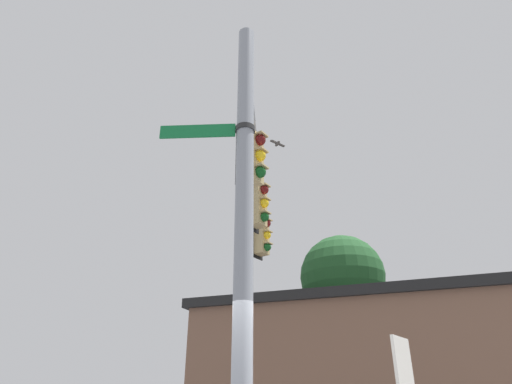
{
  "coord_description": "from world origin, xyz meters",
  "views": [
    {
      "loc": [
        4.34,
        3.28,
        1.4
      ],
      "look_at": [
        -2.6,
        -1.64,
        5.51
      ],
      "focal_mm": 30.13,
      "sensor_mm": 36.0,
      "label": 1
    }
  ],
  "objects_px": {
    "traffic_light_mid_inner": "(258,205)",
    "traffic_light_mid_outer": "(262,236)",
    "street_name_sign": "(220,131)",
    "traffic_light_nearest_pole": "(253,158)",
    "bird_flying": "(277,144)"
  },
  "relations": [
    {
      "from": "traffic_light_mid_inner",
      "to": "street_name_sign",
      "type": "xyz_separation_m",
      "value": [
        3.44,
        1.7,
        -0.46
      ]
    },
    {
      "from": "traffic_light_mid_inner",
      "to": "traffic_light_mid_outer",
      "type": "height_order",
      "value": "same"
    },
    {
      "from": "traffic_light_mid_inner",
      "to": "street_name_sign",
      "type": "bearing_deg",
      "value": 26.32
    },
    {
      "from": "traffic_light_mid_inner",
      "to": "bird_flying",
      "type": "distance_m",
      "value": 3.06
    },
    {
      "from": "traffic_light_nearest_pole",
      "to": "street_name_sign",
      "type": "bearing_deg",
      "value": 18.57
    },
    {
      "from": "traffic_light_mid_outer",
      "to": "bird_flying",
      "type": "relative_size",
      "value": 3.07
    },
    {
      "from": "traffic_light_nearest_pole",
      "to": "traffic_light_mid_outer",
      "type": "xyz_separation_m",
      "value": [
        -3.68,
        -2.33,
        0.0
      ]
    },
    {
      "from": "street_name_sign",
      "to": "bird_flying",
      "type": "height_order",
      "value": "bird_flying"
    },
    {
      "from": "traffic_light_mid_inner",
      "to": "street_name_sign",
      "type": "height_order",
      "value": "traffic_light_mid_inner"
    },
    {
      "from": "traffic_light_mid_outer",
      "to": "street_name_sign",
      "type": "relative_size",
      "value": 1.04
    },
    {
      "from": "street_name_sign",
      "to": "bird_flying",
      "type": "bearing_deg",
      "value": -157.23
    },
    {
      "from": "traffic_light_nearest_pole",
      "to": "traffic_light_mid_inner",
      "type": "height_order",
      "value": "same"
    },
    {
      "from": "traffic_light_mid_inner",
      "to": "bird_flying",
      "type": "xyz_separation_m",
      "value": [
        -1.53,
        -0.39,
        2.62
      ]
    },
    {
      "from": "traffic_light_mid_inner",
      "to": "traffic_light_nearest_pole",
      "type": "bearing_deg",
      "value": 32.32
    },
    {
      "from": "traffic_light_mid_inner",
      "to": "bird_flying",
      "type": "bearing_deg",
      "value": -165.85
    }
  ]
}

